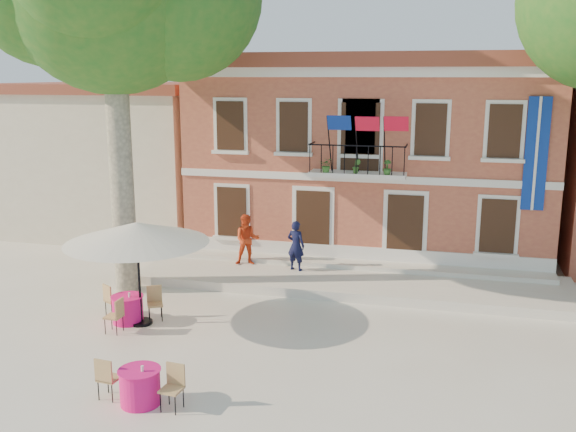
# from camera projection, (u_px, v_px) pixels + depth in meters

# --- Properties ---
(ground) EXTENTS (90.00, 90.00, 0.00)m
(ground) POSITION_uv_depth(u_px,v_px,m) (252.00, 330.00, 17.36)
(ground) COLOR beige
(ground) RESTS_ON ground
(main_building) EXTENTS (13.50, 9.59, 7.50)m
(main_building) POSITION_uv_depth(u_px,v_px,m) (374.00, 151.00, 25.52)
(main_building) COLOR #BE6544
(main_building) RESTS_ON ground
(neighbor_west) EXTENTS (9.40, 9.40, 6.40)m
(neighbor_west) POSITION_uv_depth(u_px,v_px,m) (125.00, 154.00, 29.35)
(neighbor_west) COLOR beige
(neighbor_west) RESTS_ON ground
(terrace) EXTENTS (14.00, 3.40, 0.30)m
(terrace) POSITION_uv_depth(u_px,v_px,m) (350.00, 281.00, 21.01)
(terrace) COLOR silver
(terrace) RESTS_ON ground
(patio_umbrella) EXTENTS (3.88, 3.88, 2.89)m
(patio_umbrella) POSITION_uv_depth(u_px,v_px,m) (137.00, 233.00, 17.22)
(patio_umbrella) COLOR black
(patio_umbrella) RESTS_ON ground
(pedestrian_navy) EXTENTS (0.70, 0.55, 1.70)m
(pedestrian_navy) POSITION_uv_depth(u_px,v_px,m) (296.00, 246.00, 21.49)
(pedestrian_navy) COLOR black
(pedestrian_navy) RESTS_ON terrace
(pedestrian_orange) EXTENTS (1.02, 0.89, 1.77)m
(pedestrian_orange) POSITION_uv_depth(u_px,v_px,m) (247.00, 240.00, 22.13)
(pedestrian_orange) COLOR red
(pedestrian_orange) RESTS_ON terrace
(cafe_table_0) EXTENTS (1.87, 1.64, 0.95)m
(cafe_table_0) POSITION_uv_depth(u_px,v_px,m) (128.00, 308.00, 17.79)
(cafe_table_0) COLOR #D71466
(cafe_table_0) RESTS_ON ground
(cafe_table_1) EXTENTS (1.95, 0.90, 0.95)m
(cafe_table_1) POSITION_uv_depth(u_px,v_px,m) (140.00, 385.00, 13.37)
(cafe_table_1) COLOR #D71466
(cafe_table_1) RESTS_ON ground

